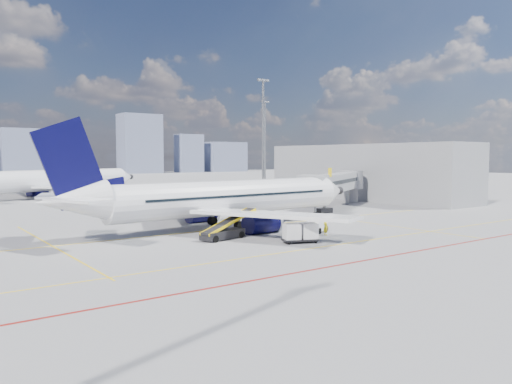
{
  "coord_description": "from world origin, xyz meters",
  "views": [
    {
      "loc": [
        -30.86,
        -36.9,
        7.69
      ],
      "look_at": [
        0.21,
        5.8,
        4.0
      ],
      "focal_mm": 35.0,
      "sensor_mm": 36.0,
      "label": 1
    }
  ],
  "objects_px": {
    "main_aircraft": "(220,199)",
    "belt_loader": "(224,232)",
    "ramp_worker": "(326,227)",
    "second_aircraft": "(50,181)",
    "baggage_tug": "(317,225)",
    "cargo_dolly": "(300,232)"
  },
  "relations": [
    {
      "from": "main_aircraft",
      "to": "belt_loader",
      "type": "height_order",
      "value": "main_aircraft"
    },
    {
      "from": "main_aircraft",
      "to": "ramp_worker",
      "type": "height_order",
      "value": "main_aircraft"
    },
    {
      "from": "main_aircraft",
      "to": "belt_loader",
      "type": "xyz_separation_m",
      "value": [
        -3.44,
        -6.23,
        -2.53
      ]
    },
    {
      "from": "second_aircraft",
      "to": "main_aircraft",
      "type": "bearing_deg",
      "value": -106.62
    },
    {
      "from": "main_aircraft",
      "to": "baggage_tug",
      "type": "height_order",
      "value": "main_aircraft"
    },
    {
      "from": "main_aircraft",
      "to": "ramp_worker",
      "type": "relative_size",
      "value": 24.03
    },
    {
      "from": "main_aircraft",
      "to": "second_aircraft",
      "type": "bearing_deg",
      "value": 91.61
    },
    {
      "from": "cargo_dolly",
      "to": "belt_loader",
      "type": "xyz_separation_m",
      "value": [
        -4.45,
        5.78,
        -0.28
      ]
    },
    {
      "from": "cargo_dolly",
      "to": "belt_loader",
      "type": "height_order",
      "value": "belt_loader"
    },
    {
      "from": "main_aircraft",
      "to": "ramp_worker",
      "type": "distance_m",
      "value": 12.0
    },
    {
      "from": "cargo_dolly",
      "to": "ramp_worker",
      "type": "bearing_deg",
      "value": 42.21
    },
    {
      "from": "second_aircraft",
      "to": "ramp_worker",
      "type": "height_order",
      "value": "second_aircraft"
    },
    {
      "from": "baggage_tug",
      "to": "belt_loader",
      "type": "distance_m",
      "value": 10.09
    },
    {
      "from": "second_aircraft",
      "to": "belt_loader",
      "type": "height_order",
      "value": "second_aircraft"
    },
    {
      "from": "second_aircraft",
      "to": "ramp_worker",
      "type": "distance_m",
      "value": 64.94
    },
    {
      "from": "second_aircraft",
      "to": "ramp_worker",
      "type": "xyz_separation_m",
      "value": [
        10.34,
        -64.07,
        -2.41
      ]
    },
    {
      "from": "second_aircraft",
      "to": "cargo_dolly",
      "type": "relative_size",
      "value": 11.27
    },
    {
      "from": "second_aircraft",
      "to": "ramp_worker",
      "type": "bearing_deg",
      "value": -102.12
    },
    {
      "from": "main_aircraft",
      "to": "second_aircraft",
      "type": "xyz_separation_m",
      "value": [
        -4.4,
        53.92,
        -0.0
      ]
    },
    {
      "from": "belt_loader",
      "to": "main_aircraft",
      "type": "bearing_deg",
      "value": 47.81
    },
    {
      "from": "second_aircraft",
      "to": "belt_loader",
      "type": "distance_m",
      "value": 60.21
    },
    {
      "from": "belt_loader",
      "to": "ramp_worker",
      "type": "distance_m",
      "value": 10.16
    }
  ]
}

